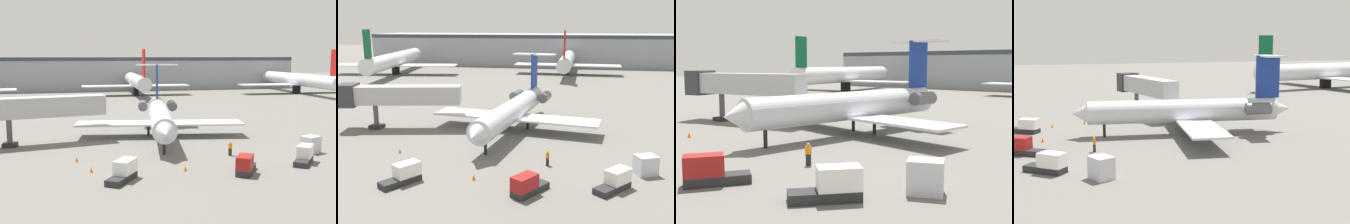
{
  "view_description": "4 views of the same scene",
  "coord_description": "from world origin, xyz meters",
  "views": [
    {
      "loc": [
        -13.02,
        -55.88,
        11.49
      ],
      "look_at": [
        0.17,
        -0.23,
        3.74
      ],
      "focal_mm": 44.45,
      "sensor_mm": 36.0,
      "label": 1
    },
    {
      "loc": [
        6.92,
        -50.32,
        14.91
      ],
      "look_at": [
        -1.51,
        -0.8,
        3.15
      ],
      "focal_mm": 40.58,
      "sensor_mm": 36.0,
      "label": 2
    },
    {
      "loc": [
        25.74,
        -33.89,
        7.43
      ],
      "look_at": [
        1.4,
        -3.11,
        2.92
      ],
      "focal_mm": 45.32,
      "sensor_mm": 36.0,
      "label": 3
    },
    {
      "loc": [
        52.14,
        -18.26,
        11.68
      ],
      "look_at": [
        0.45,
        -0.07,
        3.14
      ],
      "focal_mm": 47.38,
      "sensor_mm": 36.0,
      "label": 4
    }
  ],
  "objects": [
    {
      "name": "ground_crew_marshaller",
      "position": [
        4.86,
        -11.7,
        0.86
      ],
      "size": [
        0.41,
        0.28,
        1.69
      ],
      "color": "black",
      "rests_on": "ground_plane"
    },
    {
      "name": "parked_airliner_west_end",
      "position": [
        -44.45,
        55.38,
        4.35
      ],
      "size": [
        36.74,
        43.36,
        13.51
      ],
      "color": "silver",
      "rests_on": "ground_plane"
    },
    {
      "name": "baggage_tug_spare",
      "position": [
        11.39,
        -16.73,
        0.84
      ],
      "size": [
        3.69,
        3.93,
        1.9
      ],
      "color": "#262628",
      "rests_on": "ground_plane"
    },
    {
      "name": "baggage_tug_trailing",
      "position": [
        3.51,
        -19.07,
        0.84
      ],
      "size": [
        3.36,
        4.11,
        1.9
      ],
      "color": "#262628",
      "rests_on": "ground_plane"
    },
    {
      "name": "ground_plane",
      "position": [
        0.0,
        0.0,
        -0.05
      ],
      "size": [
        400.0,
        400.0,
        0.1
      ],
      "primitive_type": "cube",
      "color": "#66635E"
    },
    {
      "name": "cargo_container_uld",
      "position": [
        14.77,
        -12.52,
        1.0
      ],
      "size": [
        2.49,
        2.26,
        2.0
      ],
      "color": "silver",
      "rests_on": "ground_plane"
    },
    {
      "name": "jet_bridge",
      "position": [
        -18.07,
        -0.32,
        4.8
      ],
      "size": [
        17.47,
        6.02,
        6.5
      ],
      "color": "#ADADB2",
      "rests_on": "ground_plane"
    },
    {
      "name": "traffic_cone_far",
      "position": [
        -1.97,
        -16.82,
        0.28
      ],
      "size": [
        0.36,
        0.36,
        0.55
      ],
      "color": "orange",
      "rests_on": "ground_plane"
    },
    {
      "name": "regional_jet",
      "position": [
        -0.65,
        1.42,
        3.14
      ],
      "size": [
        24.13,
        28.45,
        10.1
      ],
      "color": "silver",
      "rests_on": "ground_plane"
    },
    {
      "name": "traffic_cone_near",
      "position": [
        -12.53,
        -10.6,
        0.28
      ],
      "size": [
        0.36,
        0.36,
        0.55
      ],
      "color": "orange",
      "rests_on": "ground_plane"
    }
  ]
}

